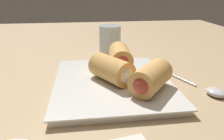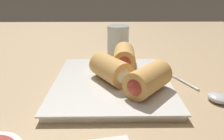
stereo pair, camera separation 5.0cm
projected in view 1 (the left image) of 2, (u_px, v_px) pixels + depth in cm
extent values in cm
cube|color=tan|center=(104.00, 91.00, 47.02)|extent=(180.00, 140.00, 2.00)
cube|color=silver|center=(112.00, 83.00, 46.91)|extent=(26.97, 23.08, 1.20)
cube|color=silver|center=(112.00, 80.00, 46.64)|extent=(28.05, 24.01, 0.30)
cylinder|color=#DBA356|center=(151.00, 78.00, 40.72)|extent=(10.36, 9.90, 5.15)
sphere|color=#B23D2D|center=(142.00, 85.00, 37.71)|extent=(3.35, 3.35, 3.35)
cylinder|color=#DBA356|center=(120.00, 56.00, 53.19)|extent=(9.52, 5.71, 5.15)
sphere|color=#B23D2D|center=(122.00, 61.00, 49.62)|extent=(3.35, 3.35, 3.35)
cylinder|color=#DBA356|center=(111.00, 69.00, 44.82)|extent=(10.55, 9.28, 5.15)
sphere|color=beige|center=(124.00, 75.00, 42.07)|extent=(3.35, 3.35, 3.35)
cylinder|color=silver|center=(178.00, 77.00, 50.58)|extent=(9.79, 4.52, 0.50)
ellipsoid|color=silver|center=(216.00, 92.00, 42.45)|extent=(5.02, 4.52, 1.42)
cylinder|color=silver|center=(110.00, 42.00, 64.31)|extent=(6.34, 6.34, 9.44)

